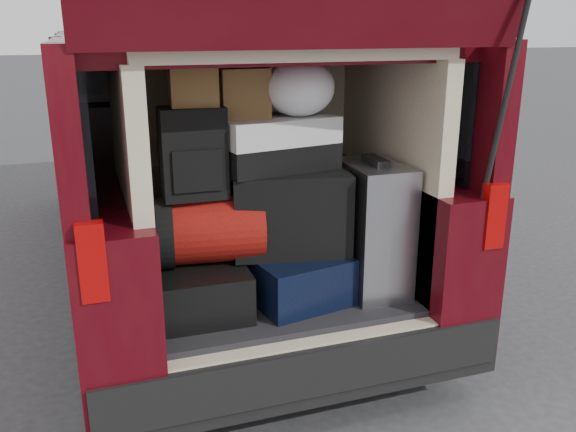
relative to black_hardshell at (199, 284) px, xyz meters
name	(u,v)px	position (x,y,z in m)	size (l,w,h in m)	color
ground	(288,406)	(0.39, -0.15, -0.66)	(80.00, 80.00, 0.00)	#313134
minivan	(206,157)	(0.39, 1.70, 0.25)	(1.90, 5.35, 2.77)	black
load_floor	(271,333)	(0.39, 0.12, -0.39)	(1.24, 1.05, 0.55)	black
black_hardshell	(199,284)	(0.00, 0.00, 0.00)	(0.41, 0.56, 0.23)	black
navy_hardshell	(291,273)	(0.45, -0.02, 0.00)	(0.44, 0.53, 0.23)	black
silver_roller	(373,228)	(0.86, -0.08, 0.21)	(0.27, 0.43, 0.65)	silver
red_duffel	(210,229)	(0.06, 0.01, 0.27)	(0.48, 0.32, 0.32)	maroon
black_soft_case	(290,211)	(0.45, -0.01, 0.32)	(0.55, 0.33, 0.40)	black
backpack	(193,153)	(0.00, 0.00, 0.63)	(0.29, 0.17, 0.41)	black
twotone_duffel	(277,143)	(0.41, 0.05, 0.64)	(0.55, 0.29, 0.25)	silver
grocery_sack_lower	(193,85)	(0.02, 0.03, 0.93)	(0.20, 0.17, 0.18)	brown
grocery_sack_upper	(242,93)	(0.25, 0.09, 0.88)	(0.22, 0.18, 0.22)	brown
plastic_bag_center	(299,88)	(0.51, 0.04, 0.90)	(0.33, 0.31, 0.27)	white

